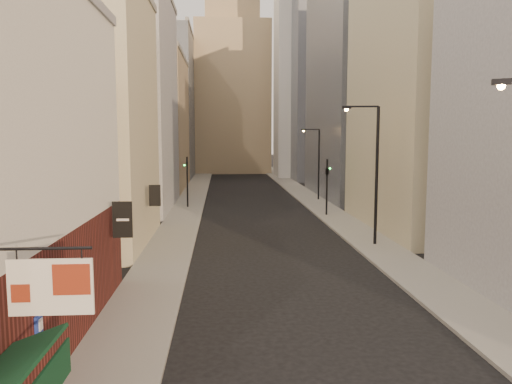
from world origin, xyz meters
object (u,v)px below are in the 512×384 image
Objects in this scene: traffic_light_left at (187,172)px; traffic_light_right at (327,174)px; clock_tower at (232,81)px; white_tower at (300,66)px; streetlamp_far at (317,160)px; streetlamp_mid at (373,167)px.

traffic_light_left is 13.70m from traffic_light_right.
clock_tower is 17.83m from white_tower.
streetlamp_far is (-2.93, -31.24, -14.18)m from white_tower.
clock_tower reaches higher than traffic_light_right.
traffic_light_right is (12.45, -5.71, 0.21)m from traffic_light_left.
white_tower reaches higher than streetlamp_mid.
clock_tower is 5.79× the size of streetlamp_far.
clock_tower is at bearing -75.93° from traffic_light_left.
streetlamp_far is at bearing -87.24° from traffic_light_right.
white_tower is at bearing -51.84° from clock_tower.
white_tower is (11.00, -14.00, 0.97)m from clock_tower.
white_tower reaches higher than streetlamp_far.
clock_tower is at bearing 103.84° from streetlamp_mid.
streetlamp_far is at bearing -95.35° from white_tower.
clock_tower is 5.06× the size of streetlamp_mid.
streetlamp_mid is at bearing 146.50° from traffic_light_left.
white_tower reaches higher than traffic_light_left.
white_tower is at bearing 93.75° from streetlamp_mid.
white_tower is 34.43m from streetlamp_far.
white_tower reaches higher than traffic_light_right.
traffic_light_left is at bearing -15.66° from traffic_light_right.
traffic_light_left is (-12.83, 17.57, -1.57)m from streetlamp_mid.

